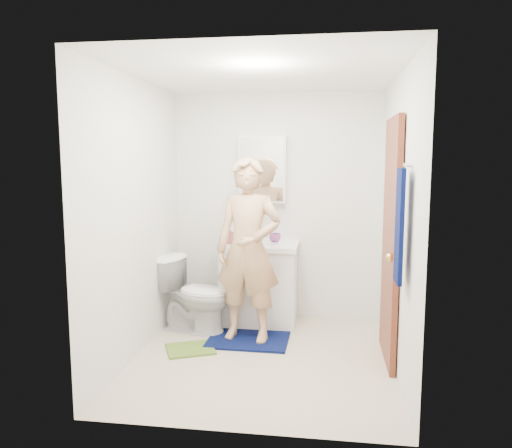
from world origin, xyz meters
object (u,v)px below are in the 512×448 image
Objects in this scene: medicine_cabinet at (262,169)px; vanity_cabinet at (259,286)px; toilet at (195,294)px; toothbrush_cup at (275,238)px; man at (248,250)px; soap_dispenser at (230,235)px; towel at (399,226)px.

vanity_cabinet is at bearing -90.00° from medicine_cabinet.
toothbrush_cup is (0.75, 0.41, 0.52)m from toilet.
man is at bearing -107.33° from toothbrush_cup.
toothbrush_cup is at bearing 28.25° from vanity_cabinet.
soap_dispenser is at bearing -33.19° from toilet.
medicine_cabinet is at bearing 124.61° from towel.
vanity_cabinet is 1.00× the size of towel.
toilet is at bearing -137.48° from medicine_cabinet.
vanity_cabinet is 1.07× the size of toilet.
towel is at bearing -51.53° from vanity_cabinet.
medicine_cabinet is at bearing 90.00° from vanity_cabinet.
vanity_cabinet is at bearing 12.76° from soap_dispenser.
toothbrush_cup reaches higher than toilet.
medicine_cabinet is 0.73m from toothbrush_cup.
medicine_cabinet reaches higher than vanity_cabinet.
vanity_cabinet is 6.85× the size of toothbrush_cup.
towel is 2.07m from soap_dispenser.
soap_dispenser is (0.30, 0.26, 0.56)m from toilet.
medicine_cabinet is at bearing -31.30° from toilet.
toothbrush_cup is 0.63m from man.
soap_dispenser is 0.48m from toothbrush_cup.
medicine_cabinet is 0.93× the size of toilet.
towel is (1.18, -1.48, 0.85)m from vanity_cabinet.
man reaches higher than toilet.
towel is at bearing -29.85° from man.
toilet is (-1.78, 1.16, -0.88)m from towel.
toilet is 0.78m from man.
medicine_cabinet is at bearing 44.32° from soap_dispenser.
toilet is at bearing -151.47° from vanity_cabinet.
towel is 1.60m from man.
man is (-0.19, -0.60, -0.02)m from toothbrush_cup.
medicine_cabinet reaches higher than towel.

